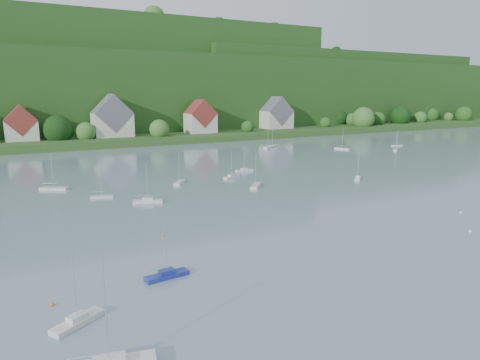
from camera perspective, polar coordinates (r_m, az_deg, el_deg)
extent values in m
cube|color=#264B1C|center=(206.83, -18.28, 5.22)|extent=(600.00, 60.00, 3.00)
cube|color=#153E13|center=(279.91, -21.45, 10.29)|extent=(620.00, 160.00, 40.00)
cube|color=#153E13|center=(276.56, -19.34, 12.09)|extent=(240.00, 130.00, 60.00)
cube|color=#153E13|center=(324.42, 8.88, 11.34)|extent=(200.00, 110.00, 48.00)
sphere|color=#265419|center=(324.81, 23.60, 7.76)|extent=(10.24, 10.24, 10.24)
sphere|color=#326123|center=(256.12, 15.76, 7.74)|extent=(12.88, 12.88, 12.88)
sphere|color=black|center=(267.66, 12.75, 7.85)|extent=(10.46, 10.46, 10.46)
sphere|color=#265419|center=(244.27, 11.05, 7.30)|extent=(6.45, 6.45, 6.45)
sphere|color=#326123|center=(328.36, 25.51, 7.41)|extent=(6.37, 6.37, 6.37)
sphere|color=black|center=(273.34, 15.31, 7.82)|extent=(10.68, 10.68, 10.68)
sphere|color=black|center=(286.80, 20.14, 7.82)|extent=(12.85, 12.85, 12.85)
sphere|color=#326123|center=(189.47, -19.47, 5.89)|extent=(8.19, 8.19, 8.19)
sphere|color=#326123|center=(272.10, 16.14, 7.74)|extent=(10.50, 10.50, 10.50)
sphere|color=black|center=(267.02, 16.87, 7.47)|extent=(8.05, 8.05, 8.05)
sphere|color=#326123|center=(212.49, -5.38, 7.37)|extent=(12.16, 12.16, 12.16)
sphere|color=#326123|center=(192.76, -10.47, 6.49)|extent=(8.73, 8.73, 8.73)
sphere|color=#265419|center=(303.61, 22.54, 7.50)|extent=(7.74, 7.74, 7.74)
sphere|color=#265419|center=(272.78, 17.53, 7.56)|extent=(8.84, 8.84, 8.84)
sphere|color=#265419|center=(331.33, 27.11, 7.58)|extent=(11.28, 11.28, 11.28)
sphere|color=#265419|center=(212.75, 0.99, 6.90)|extent=(6.24, 6.24, 6.24)
sphere|color=black|center=(234.84, 4.04, 7.46)|extent=(8.16, 8.16, 8.16)
sphere|color=#326123|center=(267.19, 14.42, 7.61)|extent=(8.09, 8.09, 8.09)
sphere|color=#326123|center=(302.14, 22.42, 7.51)|extent=(8.14, 8.14, 8.14)
sphere|color=black|center=(190.44, -22.65, 6.05)|extent=(11.92, 11.92, 11.92)
sphere|color=#265419|center=(271.40, -12.74, 19.31)|extent=(12.83, 12.83, 12.83)
sphere|color=#265419|center=(287.24, -21.97, 18.33)|extent=(12.73, 12.73, 12.73)
sphere|color=#265419|center=(277.55, -2.84, 19.33)|extent=(11.50, 11.50, 11.50)
sphere|color=#265419|center=(296.68, -9.73, 18.78)|extent=(14.65, 14.65, 14.65)
sphere|color=#326123|center=(248.90, -11.17, 20.07)|extent=(11.95, 11.95, 11.95)
sphere|color=#265419|center=(290.04, 4.49, 18.91)|extent=(9.76, 9.76, 9.76)
sphere|color=black|center=(250.86, -21.95, 19.27)|extent=(8.21, 8.21, 8.21)
sphere|color=#326123|center=(272.58, -26.87, 18.34)|extent=(12.24, 12.24, 12.24)
sphere|color=#326123|center=(291.08, 3.13, 18.87)|extent=(9.00, 9.00, 9.00)
sphere|color=#265419|center=(297.29, -0.81, 18.70)|extent=(8.03, 8.03, 8.03)
sphere|color=#326123|center=(338.34, 10.99, 15.62)|extent=(9.52, 9.52, 9.52)
sphere|color=#326123|center=(377.17, 17.78, 14.83)|extent=(9.12, 9.12, 9.12)
sphere|color=#326123|center=(296.20, -0.94, 16.63)|extent=(14.97, 14.97, 14.97)
sphere|color=black|center=(306.40, 12.43, 15.95)|extent=(7.52, 7.52, 7.52)
sphere|color=#265419|center=(284.30, -4.75, 16.62)|extent=(9.78, 9.78, 9.78)
sphere|color=#265419|center=(302.47, 2.75, 16.41)|extent=(12.02, 12.02, 12.02)
sphere|color=black|center=(297.12, 7.84, 16.39)|extent=(11.57, 11.57, 11.57)
sphere|color=#265419|center=(277.39, 6.86, 16.82)|extent=(12.65, 12.65, 12.65)
sphere|color=#326123|center=(293.85, 9.54, 16.29)|extent=(8.28, 8.28, 8.28)
sphere|color=black|center=(337.57, 9.13, 15.63)|extent=(7.47, 7.47, 7.47)
sphere|color=#326123|center=(285.72, -0.10, 16.62)|extent=(9.48, 9.48, 9.48)
sphere|color=black|center=(356.00, 11.22, 14.39)|extent=(8.43, 8.43, 8.43)
sphere|color=black|center=(331.15, 13.25, 14.70)|extent=(13.54, 13.54, 13.54)
sphere|color=black|center=(299.51, 2.81, 15.41)|extent=(15.08, 15.08, 15.08)
sphere|color=#326123|center=(307.97, -0.46, 15.34)|extent=(15.99, 15.99, 15.99)
sphere|color=black|center=(277.45, -22.51, 14.92)|extent=(15.72, 15.72, 15.72)
sphere|color=#326123|center=(397.80, 11.65, 14.19)|extent=(14.17, 14.17, 14.17)
sphere|color=#265419|center=(275.33, -19.27, 14.99)|extent=(10.54, 10.54, 10.54)
sphere|color=black|center=(359.88, 20.68, 14.02)|extent=(14.14, 14.14, 14.14)
cube|color=beige|center=(192.11, -26.61, 5.80)|extent=(12.00, 9.00, 8.00)
cube|color=maroon|center=(191.84, -26.72, 6.99)|extent=(12.00, 9.36, 12.00)
cube|color=beige|center=(195.56, -16.29, 6.92)|extent=(16.00, 11.00, 10.00)
cube|color=slate|center=(195.27, -16.37, 8.38)|extent=(16.00, 11.44, 16.00)
cube|color=beige|center=(206.16, -5.17, 7.40)|extent=(13.00, 10.00, 9.00)
cube|color=maroon|center=(205.89, -5.20, 8.65)|extent=(13.00, 10.40, 13.00)
cube|color=beige|center=(231.24, 4.78, 7.84)|extent=(15.00, 10.00, 9.00)
cube|color=slate|center=(231.00, 4.80, 8.96)|extent=(15.00, 10.40, 15.00)
cube|color=silver|center=(38.89, -16.71, -21.59)|extent=(2.82, 1.96, 0.50)
cylinder|color=silver|center=(36.73, -17.11, -15.87)|extent=(0.10, 0.10, 9.20)
cylinder|color=silver|center=(38.59, -18.52, -20.85)|extent=(3.97, 0.94, 0.08)
cube|color=navy|center=(54.29, -9.50, -12.18)|extent=(5.48, 2.02, 0.54)
cube|color=navy|center=(54.08, -9.52, -11.68)|extent=(1.97, 1.23, 0.50)
cylinder|color=silver|center=(52.95, -9.63, -8.59)|extent=(0.10, 0.10, 6.70)
cylinder|color=silver|center=(53.53, -10.33, -11.20)|extent=(2.94, 0.37, 0.08)
cube|color=silver|center=(46.63, -20.41, -16.94)|extent=(5.43, 4.11, 0.54)
cube|color=silver|center=(46.39, -20.46, -16.37)|extent=(2.18, 1.89, 0.50)
cylinder|color=silver|center=(45.05, -20.74, -12.82)|extent=(0.10, 0.10, 6.78)
cylinder|color=silver|center=(45.66, -21.33, -15.99)|extent=(2.60, 1.61, 0.08)
sphere|color=white|center=(78.89, 27.79, -6.02)|extent=(0.47, 0.47, 0.47)
sphere|color=orange|center=(68.83, -9.97, -7.27)|extent=(0.45, 0.45, 0.45)
sphere|color=white|center=(90.30, 26.80, -3.84)|extent=(0.40, 0.40, 0.40)
sphere|color=orange|center=(51.27, -23.26, -14.81)|extent=(0.43, 0.43, 0.43)
cube|color=silver|center=(102.32, 2.06, -0.74)|extent=(5.15, 5.57, 0.59)
cylinder|color=silver|center=(101.55, 2.07, 1.47)|extent=(0.10, 0.10, 7.42)
cylinder|color=silver|center=(101.21, 1.97, -0.18)|extent=(2.20, 2.51, 0.08)
cube|color=silver|center=(190.47, 19.78, 4.25)|extent=(4.86, 1.78, 0.48)
cylinder|color=silver|center=(190.13, 19.85, 5.21)|extent=(0.10, 0.10, 5.95)
cylinder|color=silver|center=(189.86, 19.65, 4.58)|extent=(2.61, 0.33, 0.08)
cube|color=silver|center=(177.46, 4.23, 4.43)|extent=(5.99, 4.96, 0.61)
cylinder|color=silver|center=(177.00, 4.25, 5.76)|extent=(0.10, 0.10, 7.67)
cylinder|color=silver|center=(176.47, 4.13, 4.79)|extent=(2.79, 2.02, 0.08)
cube|color=silver|center=(115.09, 15.09, 0.21)|extent=(4.37, 4.11, 0.47)
cube|color=silver|center=(115.00, 15.10, 0.44)|extent=(1.84, 1.78, 0.50)
cylinder|color=silver|center=(114.54, 15.17, 1.76)|extent=(0.10, 0.10, 5.86)
cylinder|color=silver|center=(114.20, 15.09, 0.70)|extent=(1.97, 1.78, 0.08)
cube|color=silver|center=(96.15, -17.55, -2.11)|extent=(4.82, 2.68, 0.46)
cylinder|color=silver|center=(95.50, -17.66, -0.28)|extent=(0.10, 0.10, 5.81)
cylinder|color=silver|center=(95.99, -18.00, -1.46)|extent=(2.45, 0.87, 0.08)
cube|color=silver|center=(106.85, -7.89, -0.33)|extent=(4.54, 5.44, 0.56)
cylinder|color=silver|center=(106.15, -7.95, 1.67)|extent=(0.10, 0.10, 6.98)
cylinder|color=silver|center=(105.82, -8.03, 0.21)|extent=(1.86, 2.54, 0.08)
cube|color=silver|center=(112.94, -1.11, 0.41)|extent=(5.28, 3.31, 0.51)
cube|color=silver|center=(112.85, -1.11, 0.66)|extent=(2.04, 1.62, 0.50)
cylinder|color=silver|center=(112.33, -1.12, 2.14)|extent=(0.10, 0.10, 6.41)
cylinder|color=silver|center=(112.15, -1.36, 0.93)|extent=(2.63, 1.17, 0.08)
cube|color=silver|center=(107.81, -23.11, -1.03)|extent=(6.17, 4.49, 0.61)
cylinder|color=silver|center=(107.06, -23.28, 1.13)|extent=(0.10, 0.10, 7.64)
cylinder|color=silver|center=(107.95, -23.60, -0.40)|extent=(2.97, 1.72, 0.08)
cube|color=silver|center=(89.67, -11.94, -2.74)|extent=(6.06, 3.52, 0.59)
cube|color=silver|center=(89.54, -11.95, -2.40)|extent=(2.32, 1.77, 0.50)
cylinder|color=silver|center=(88.80, -12.04, -0.26)|extent=(0.10, 0.10, 7.32)
cylinder|color=silver|center=(89.44, -12.53, -2.01)|extent=(3.06, 1.16, 0.08)
cube|color=silver|center=(172.85, 3.65, 4.25)|extent=(5.55, 4.63, 0.57)
cylinder|color=silver|center=(172.41, 3.67, 5.52)|extent=(0.10, 0.10, 7.12)
cylinder|color=silver|center=(171.92, 3.55, 4.61)|extent=(2.58, 1.90, 0.08)
cube|color=silver|center=(173.22, 13.18, 3.99)|extent=(3.71, 6.23, 0.60)
cylinder|color=silver|center=(172.76, 13.24, 5.33)|extent=(0.10, 0.10, 7.52)
cylinder|color=silver|center=(173.48, 12.93, 4.41)|extent=(1.25, 3.12, 0.08)
cube|color=silver|center=(122.02, 0.55, 1.24)|extent=(5.20, 1.49, 0.52)
cube|color=silver|center=(121.94, 0.56, 1.48)|extent=(1.82, 1.03, 0.50)
cylinder|color=silver|center=(121.45, 0.56, 2.87)|extent=(0.10, 0.10, 6.48)
cylinder|color=silver|center=(121.45, 0.24, 1.75)|extent=(2.85, 0.10, 0.08)
cube|color=silver|center=(176.63, 19.64, 3.75)|extent=(4.87, 4.07, 0.50)
cylinder|color=silver|center=(176.25, 19.71, 4.83)|extent=(0.10, 0.10, 6.25)
cylinder|color=silver|center=(175.75, 19.64, 4.09)|extent=(2.27, 1.68, 0.08)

